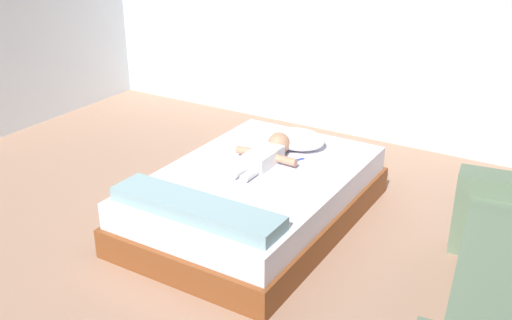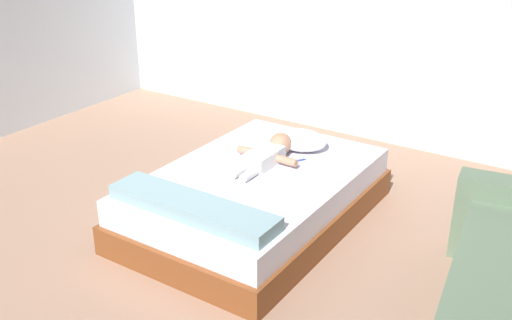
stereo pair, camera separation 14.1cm
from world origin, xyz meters
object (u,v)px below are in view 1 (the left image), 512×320
(pillow, at_px, (297,139))
(baby, at_px, (267,154))
(toothbrush, at_px, (297,160))
(bed, at_px, (256,198))

(pillow, height_order, baby, baby)
(pillow, bearing_deg, toothbrush, -62.39)
(bed, xyz_separation_m, baby, (-0.03, 0.21, 0.27))
(baby, distance_m, toothbrush, 0.23)
(baby, height_order, toothbrush, baby)
(pillow, xyz_separation_m, baby, (-0.06, -0.37, -0.00))
(bed, relative_size, pillow, 4.34)
(bed, distance_m, toothbrush, 0.43)
(pillow, bearing_deg, baby, -99.09)
(pillow, xyz_separation_m, toothbrush, (0.13, -0.24, -0.06))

